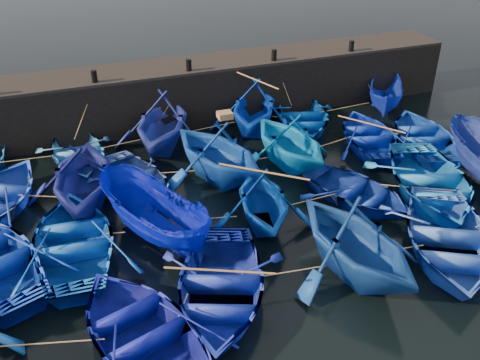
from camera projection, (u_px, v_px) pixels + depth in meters
name	position (u px, v px, depth m)	size (l,w,h in m)	color
ground	(275.00, 248.00, 16.76)	(120.00, 120.00, 0.00)	black
quay_wall	(185.00, 93.00, 24.56)	(26.00, 2.50, 2.50)	black
quay_top	(184.00, 66.00, 23.88)	(26.00, 2.50, 0.12)	black
bollard_1	(94.00, 76.00, 21.82)	(0.24, 0.24, 0.50)	black
bollard_2	(189.00, 65.00, 23.00)	(0.24, 0.24, 0.50)	black
bollard_3	(274.00, 55.00, 24.18)	(0.24, 0.24, 0.50)	black
bollard_4	(351.00, 46.00, 25.37)	(0.24, 0.24, 0.50)	black
boat_1	(78.00, 154.00, 21.15)	(3.11, 4.35, 0.90)	blue
boat_2	(162.00, 121.00, 21.97)	(4.08, 4.73, 2.49)	navy
boat_3	(254.00, 106.00, 23.44)	(3.90, 4.52, 2.38)	#0330C0
boat_4	(303.00, 116.00, 24.18)	(3.43, 4.79, 0.99)	navy
boat_5	(386.00, 95.00, 25.52)	(1.55, 4.11, 1.59)	#0A2199
boat_7	(83.00, 175.00, 18.19)	(4.13, 4.79, 2.52)	navy
boat_8	(135.00, 180.00, 19.47)	(3.10, 4.33, 0.90)	#2A489C
boat_9	(218.00, 150.00, 19.74)	(4.09, 4.75, 2.50)	#0C3FA4
boat_10	(290.00, 139.00, 20.68)	(3.84, 4.45, 2.34)	blue
boat_11	(369.00, 135.00, 22.58)	(3.28, 4.58, 0.95)	navy
boat_12	(424.00, 136.00, 22.45)	(3.48, 4.86, 1.01)	navy
boat_14	(74.00, 240.00, 16.24)	(3.72, 5.20, 1.08)	#0943B2
boat_15	(153.00, 216.00, 16.63)	(1.82, 4.82, 1.86)	#000AA3
boat_16	(263.00, 199.00, 17.33)	(3.30, 3.83, 2.02)	#02318E
boat_17	(358.00, 192.00, 18.79)	(2.99, 4.18, 0.87)	navy
boat_18	(430.00, 182.00, 19.09)	(4.02, 5.61, 1.16)	blue
boat_21	(142.00, 330.00, 13.16)	(3.59, 5.02, 1.04)	#070D80
boat_22	(220.00, 286.00, 14.50)	(3.65, 5.11, 1.06)	#122399
boat_23	(356.00, 240.00, 15.10)	(4.08, 4.74, 2.49)	navy
boat_24	(448.00, 238.00, 16.27)	(3.94, 5.51, 1.14)	blue
wooden_crate	(225.00, 115.00, 19.12)	(0.51, 0.44, 0.23)	olive
mooring_ropes	(230.00, 153.00, 20.34)	(18.39, 11.97, 2.10)	tan
loose_oars	(284.00, 148.00, 19.03)	(11.16, 11.85, 1.49)	#99724C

